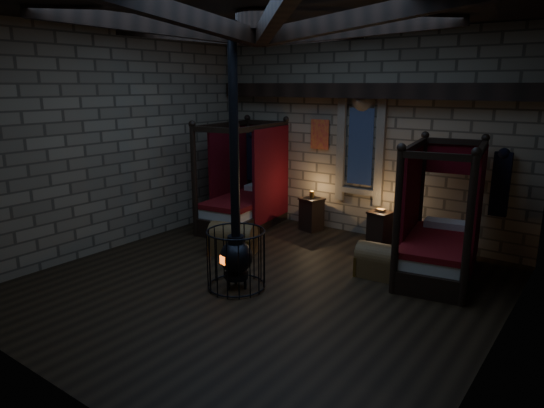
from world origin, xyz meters
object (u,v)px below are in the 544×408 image
Objects in this scene: trunk_left at (233,240)px; trunk_right at (381,262)px; stove at (236,252)px; bed_right at (439,244)px; bed_left at (245,201)px.

trunk_left is 2.84m from trunk_right.
trunk_right is at bearing 63.27° from stove.
stove is at bearing -144.21° from bed_right.
bed_left is 3.92m from trunk_right.
bed_left is 1.92m from trunk_left.
bed_left reaches higher than trunk_left.
trunk_left is 1.16× the size of trunk_right.
trunk_right is (-0.74, -0.66, -0.29)m from bed_right.
bed_right is at bearing 61.81° from stove.
bed_right is at bearing 1.00° from trunk_left.
trunk_right is 2.48m from stove.
bed_left is at bearing 102.77° from trunk_left.
bed_left is at bearing 165.93° from bed_right.
bed_right is 3.75m from trunk_left.
trunk_left is at bearing -169.81° from bed_right.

